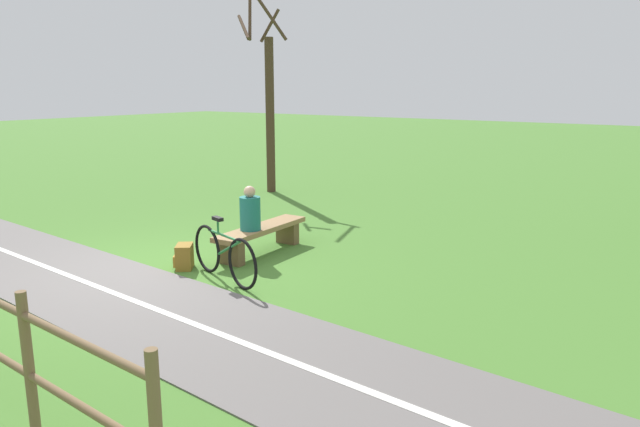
# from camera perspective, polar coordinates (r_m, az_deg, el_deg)

# --- Properties ---
(ground_plane) EXTENTS (80.00, 80.00, 0.00)m
(ground_plane) POSITION_cam_1_polar(r_m,az_deg,el_deg) (9.18, -15.71, -5.24)
(ground_plane) COLOR #477A2D
(paved_path) EXTENTS (4.46, 36.06, 0.02)m
(paved_path) POSITION_cam_1_polar(r_m,az_deg,el_deg) (5.76, 0.78, -15.47)
(paved_path) COLOR #66605E
(paved_path) RESTS_ON ground_plane
(path_centre_line) EXTENTS (2.26, 31.93, 0.00)m
(path_centre_line) POSITION_cam_1_polar(r_m,az_deg,el_deg) (5.76, 0.78, -15.38)
(path_centre_line) COLOR silver
(path_centre_line) RESTS_ON paved_path
(bench) EXTENTS (2.00, 0.54, 0.45)m
(bench) POSITION_cam_1_polar(r_m,az_deg,el_deg) (9.67, -5.69, -2.00)
(bench) COLOR #937047
(bench) RESTS_ON ground_plane
(person_seated) EXTENTS (0.35, 0.35, 0.71)m
(person_seated) POSITION_cam_1_polar(r_m,az_deg,el_deg) (9.36, -6.77, 0.21)
(person_seated) COLOR #1E6B66
(person_seated) RESTS_ON bench
(bicycle) EXTENTS (0.51, 1.63, 0.89)m
(bicycle) POSITION_cam_1_polar(r_m,az_deg,el_deg) (8.38, -9.25, -3.94)
(bicycle) COLOR black
(bicycle) RESTS_ON ground_plane
(backpack) EXTENTS (0.41, 0.40, 0.37)m
(backpack) POSITION_cam_1_polar(r_m,az_deg,el_deg) (9.07, -12.99, -4.09)
(backpack) COLOR olive
(backpack) RESTS_ON ground_plane
(tree_mid_field) EXTENTS (1.27, 1.54, 4.98)m
(tree_mid_field) POSITION_cam_1_polar(r_m,az_deg,el_deg) (15.12, -5.02, 10.57)
(tree_mid_field) COLOR #473323
(tree_mid_field) RESTS_ON ground_plane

